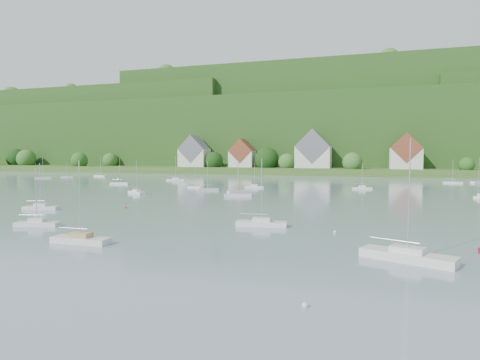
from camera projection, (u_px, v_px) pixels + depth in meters
The scene contains 16 objects.
far_shore_strip at pixel (306, 170), 204.12m from camera, with size 600.00×60.00×3.00m, color #34541F.
forested_ridge at pixel (322, 134), 267.99m from camera, with size 620.00×181.22×69.89m.
village_building_0 at pixel (194, 154), 207.60m from camera, with size 14.00×10.40×16.00m.
village_building_1 at pixel (242, 155), 202.12m from camera, with size 12.00×9.36×14.00m.
village_building_2 at pixel (313, 152), 190.65m from camera, with size 16.00×11.44×18.00m.
village_building_3 at pixel (406, 154), 176.89m from camera, with size 13.00×10.40×15.50m.
near_sailboat_0 at pixel (37, 223), 52.47m from camera, with size 5.76×2.85×7.48m.
near_sailboat_2 at pixel (81, 239), 42.40m from camera, with size 6.39×1.85×8.60m.
near_sailboat_3 at pixel (262, 223), 52.45m from camera, with size 6.65×2.53×8.76m.
near_sailboat_4 at pixel (407, 255), 35.25m from camera, with size 8.12×5.04×10.63m.
near_sailboat_6 at pixel (41, 207), 68.31m from camera, with size 5.98×3.03×7.77m.
mooring_buoy_1 at pixel (305, 307), 24.65m from camera, with size 0.39×0.39×0.39m, color silver.
mooring_buoy_2 at pixel (434, 256), 37.24m from camera, with size 0.45×0.45×0.45m, color red.
mooring_buoy_3 at pixel (126, 208), 70.19m from camera, with size 0.39×0.39×0.39m, color red.
mooring_buoy_4 at pixel (335, 233), 48.07m from camera, with size 0.38×0.38×0.38m, color silver.
far_sailboat_cluster at pixel (290, 184), 121.11m from camera, with size 204.86×73.47×8.71m.
Camera 1 is at (29.23, -4.63, 9.21)m, focal length 30.58 mm.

